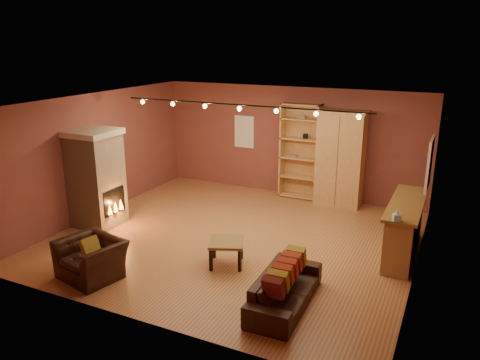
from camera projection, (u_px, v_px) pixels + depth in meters
The scene contains 16 objects.
floor at pixel (235, 238), 9.65m from camera, with size 7.00×7.00×0.00m, color #935B34.
ceiling at pixel (235, 102), 8.84m from camera, with size 7.00×7.00×0.00m, color brown.
back_wall at pixel (290, 141), 12.05m from camera, with size 7.00×0.02×2.80m, color brown.
left_wall at pixel (98, 155), 10.69m from camera, with size 0.02×6.50×2.80m, color brown.
right_wall at pixel (423, 198), 7.81m from camera, with size 0.02×6.50×2.80m, color brown.
fireplace at pixel (96, 178), 10.08m from camera, with size 1.01×0.98×2.12m.
back_window at pixel (244, 132), 12.53m from camera, with size 0.56×0.04×0.86m, color white.
bookcase at pixel (301, 150), 11.86m from camera, with size 0.99×0.39×2.42m.
armoire at pixel (340, 158), 11.29m from camera, with size 1.15×0.65×2.34m.
bar_counter at pixel (404, 228), 8.78m from camera, with size 0.59×2.20×1.05m.
tissue_box at pixel (397, 216), 7.73m from camera, with size 0.15×0.15×0.22m.
right_window at pixel (429, 164), 8.96m from camera, with size 0.05×0.90×1.00m, color white.
loveseat at pixel (285, 283), 7.14m from camera, with size 0.58×1.82×0.76m.
armchair at pixel (91, 252), 7.98m from camera, with size 1.15×0.88×0.90m.
coffee_table at pixel (226, 244), 8.42m from camera, with size 0.80×0.80×0.46m.
track_rail at pixel (239, 107), 9.05m from camera, with size 5.20×0.09×0.13m.
Camera 1 is at (3.91, -7.98, 3.96)m, focal length 35.00 mm.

